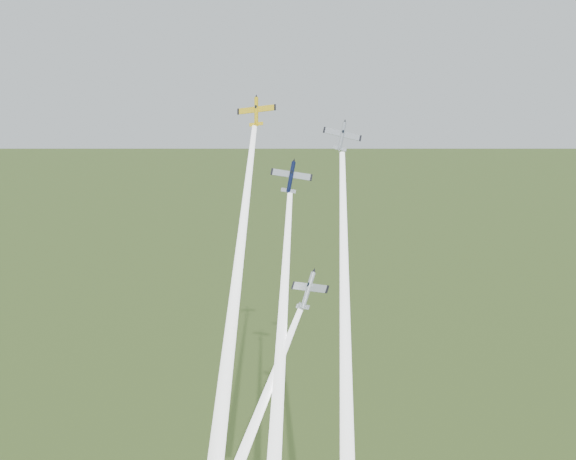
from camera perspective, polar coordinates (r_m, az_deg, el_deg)
The scene contains 7 objects.
plane_yellow at distance 140.51m, azimuth -2.52°, elevation 9.34°, with size 7.67×7.61×1.20m, color yellow, non-canonical shape.
smoke_trail_yellow at distance 127.97m, azimuth -4.14°, elevation -4.49°, with size 2.82×2.82×63.27m, color white, non-canonical shape.
plane_navy at distance 129.06m, azimuth 0.24°, elevation 4.22°, with size 7.49×7.43×1.17m, color #0C1436, non-canonical shape.
smoke_trail_navy at distance 119.70m, azimuth -0.67°, elevation -10.93°, with size 2.82×2.82×61.87m, color white, non-canonical shape.
plane_silver_right at distance 127.63m, azimuth 4.29°, elevation 7.41°, with size 6.85×6.80×1.07m, color #AEB4BC, non-canonical shape.
smoke_trail_silver_right at distance 115.48m, azimuth 4.59°, elevation -10.18°, with size 2.82×2.82×71.74m, color white, non-canonical shape.
plane_silver_low at distance 120.88m, azimuth 1.60°, elevation -4.78°, with size 8.13×8.06×1.27m, color #B0B9BF, non-canonical shape.
Camera 1 is at (49.08, -119.51, 121.41)m, focal length 45.00 mm.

